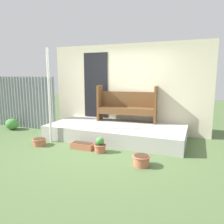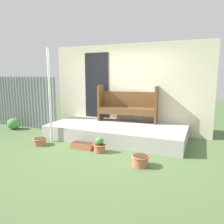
% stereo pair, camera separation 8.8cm
% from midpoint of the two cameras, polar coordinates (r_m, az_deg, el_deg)
% --- Properties ---
extents(ground_plane, '(24.00, 24.00, 0.00)m').
position_cam_midpoint_polar(ground_plane, '(5.25, -2.70, -9.26)').
color(ground_plane, '#516B3D').
extents(porch_slab, '(3.62, 1.67, 0.37)m').
position_cam_midpoint_polar(porch_slab, '(5.93, 0.62, -5.17)').
color(porch_slab, '#B2AFA8').
rests_on(porch_slab, ground_plane).
extents(house_wall, '(4.82, 0.08, 2.60)m').
position_cam_midpoint_polar(house_wall, '(6.57, 3.04, 6.16)').
color(house_wall, beige).
rests_on(house_wall, ground_plane).
extents(fence_corrugated, '(3.17, 0.05, 1.65)m').
position_cam_midpoint_polar(fence_corrugated, '(7.91, -24.37, 2.43)').
color(fence_corrugated, gray).
rests_on(fence_corrugated, ground_plane).
extents(support_post, '(0.06, 0.06, 2.35)m').
position_cam_midpoint_polar(support_post, '(5.68, -16.51, 3.95)').
color(support_post, white).
rests_on(support_post, ground_plane).
extents(bench, '(1.73, 0.56, 1.04)m').
position_cam_midpoint_polar(bench, '(6.32, 3.52, 2.06)').
color(bench, brown).
rests_on(bench, porch_slab).
extents(flower_pot_left, '(0.34, 0.34, 0.17)m').
position_cam_midpoint_polar(flower_pot_left, '(5.68, -18.86, -7.31)').
color(flower_pot_left, '#B76647').
rests_on(flower_pot_left, ground_plane).
extents(flower_pot_middle, '(0.28, 0.28, 0.34)m').
position_cam_midpoint_polar(flower_pot_middle, '(4.91, -3.68, -8.76)').
color(flower_pot_middle, '#B76647').
rests_on(flower_pot_middle, ground_plane).
extents(flower_pot_right, '(0.35, 0.35, 0.21)m').
position_cam_midpoint_polar(flower_pot_right, '(4.25, 7.06, -12.33)').
color(flower_pot_right, '#B76647').
rests_on(flower_pot_right, ground_plane).
extents(planter_box_rect, '(0.54, 0.21, 0.15)m').
position_cam_midpoint_polar(planter_box_rect, '(5.19, -8.18, -8.72)').
color(planter_box_rect, '#B76647').
rests_on(planter_box_rect, ground_plane).
extents(shrub_by_fence, '(0.42, 0.38, 0.35)m').
position_cam_midpoint_polar(shrub_by_fence, '(7.59, -24.95, -2.87)').
color(shrub_by_fence, '#478C3D').
rests_on(shrub_by_fence, ground_plane).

